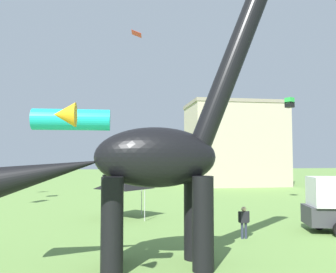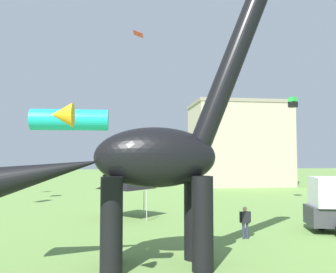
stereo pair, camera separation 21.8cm
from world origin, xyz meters
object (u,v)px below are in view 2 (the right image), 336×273
at_px(dinosaur_sculpture, 154,157).
at_px(festival_canopy_tent, 127,182).
at_px(kite_far_right, 293,102).
at_px(kite_mid_center, 138,34).
at_px(person_far_spectator, 245,219).
at_px(kite_far_left, 68,119).

bearing_deg(dinosaur_sculpture, festival_canopy_tent, 126.43).
height_order(kite_far_right, kite_mid_center, kite_mid_center).
bearing_deg(kite_far_right, person_far_spectator, -127.60).
height_order(festival_canopy_tent, kite_far_left, kite_far_left).
xyz_separation_m(person_far_spectator, festival_canopy_tent, (-6.16, 7.27, 1.52)).
bearing_deg(person_far_spectator, kite_mid_center, 104.20).
bearing_deg(dinosaur_sculpture, kite_mid_center, 124.01).
relative_size(dinosaur_sculpture, kite_mid_center, 12.72).
bearing_deg(kite_far_right, dinosaur_sculpture, -132.24).
bearing_deg(person_far_spectator, dinosaur_sculpture, 175.79).
distance_m(dinosaur_sculpture, person_far_spectator, 7.44).
bearing_deg(kite_far_left, dinosaur_sculpture, 49.16).
height_order(dinosaur_sculpture, person_far_spectator, dinosaur_sculpture).
relative_size(kite_far_right, kite_mid_center, 0.96).
bearing_deg(kite_far_left, festival_canopy_tent, 82.03).
height_order(kite_far_left, kite_mid_center, kite_mid_center).
distance_m(person_far_spectator, festival_canopy_tent, 9.65).
relative_size(dinosaur_sculpture, kite_far_left, 5.17).
relative_size(person_far_spectator, kite_far_right, 1.87).
height_order(dinosaur_sculpture, festival_canopy_tent, dinosaur_sculpture).
bearing_deg(kite_far_right, festival_canopy_tent, -163.30).
bearing_deg(dinosaur_sculpture, person_far_spectator, 69.33).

